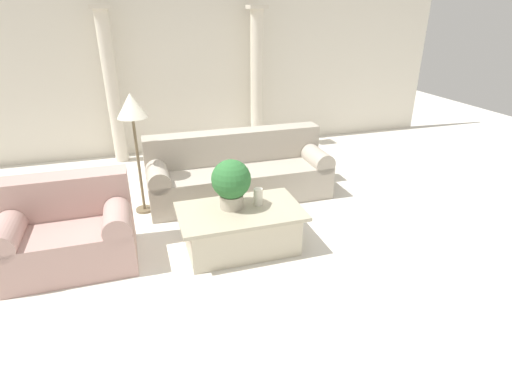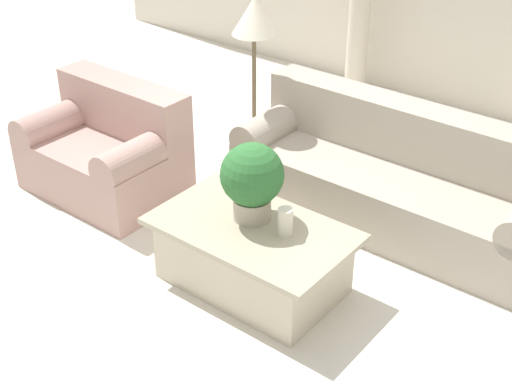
{
  "view_description": "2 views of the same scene",
  "coord_description": "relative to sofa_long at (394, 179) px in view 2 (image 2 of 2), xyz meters",
  "views": [
    {
      "loc": [
        -0.94,
        -4.0,
        2.44
      ],
      "look_at": [
        0.26,
        -0.14,
        0.57
      ],
      "focal_mm": 28.0,
      "sensor_mm": 36.0,
      "label": 1
    },
    {
      "loc": [
        2.47,
        -3.37,
        3.08
      ],
      "look_at": [
        -0.09,
        -0.12,
        0.6
      ],
      "focal_mm": 50.0,
      "sensor_mm": 36.0,
      "label": 2
    }
  ],
  "objects": [
    {
      "name": "ground_plane",
      "position": [
        -0.36,
        -1.0,
        -0.36
      ],
      "size": [
        16.0,
        16.0,
        0.0
      ],
      "primitive_type": "plane",
      "color": "silver"
    },
    {
      "name": "sofa_long",
      "position": [
        0.0,
        0.0,
        0.0
      ],
      "size": [
        2.48,
        0.85,
        0.89
      ],
      "color": "#ADA393",
      "rests_on": "ground_plane"
    },
    {
      "name": "loveseat",
      "position": [
        -2.08,
        -1.04,
        0.01
      ],
      "size": [
        1.27,
        0.85,
        0.89
      ],
      "color": "tan",
      "rests_on": "ground_plane"
    },
    {
      "name": "coffee_table",
      "position": [
        -0.33,
        -1.32,
        -0.11
      ],
      "size": [
        1.33,
        0.8,
        0.48
      ],
      "color": "beige",
      "rests_on": "ground_plane"
    },
    {
      "name": "potted_plant",
      "position": [
        -0.4,
        -1.24,
        0.42
      ],
      "size": [
        0.42,
        0.42,
        0.54
      ],
      "color": "#B2A893",
      "rests_on": "coffee_table"
    },
    {
      "name": "pillar_candle",
      "position": [
        -0.11,
        -1.26,
        0.21
      ],
      "size": [
        0.1,
        0.1,
        0.19
      ],
      "color": "silver",
      "rests_on": "coffee_table"
    },
    {
      "name": "floor_lamp",
      "position": [
        -1.31,
        -0.07,
        0.96
      ],
      "size": [
        0.36,
        0.36,
        1.54
      ],
      "color": "brown",
      "rests_on": "ground_plane"
    }
  ]
}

